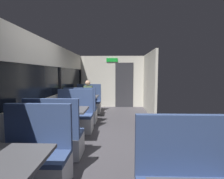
{
  "coord_description": "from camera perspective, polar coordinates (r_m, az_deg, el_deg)",
  "views": [
    {
      "loc": [
        0.23,
        -3.58,
        1.52
      ],
      "look_at": [
        0.09,
        0.95,
        1.1
      ],
      "focal_mm": 27.54,
      "sensor_mm": 36.0,
      "label": 1
    }
  ],
  "objects": [
    {
      "name": "bench_far_window_facing_entry",
      "position": [
        6.82,
        -7.82,
        -4.78
      ],
      "size": [
        0.95,
        0.5,
        1.1
      ],
      "color": "silver",
      "rests_on": "ground_plane"
    },
    {
      "name": "carriage_end_bulkhead",
      "position": [
        7.79,
        0.46,
        2.53
      ],
      "size": [
        2.9,
        0.11,
        2.3
      ],
      "color": "beige",
      "rests_on": "ground_plane"
    },
    {
      "name": "bench_mid_window_facing_end",
      "position": [
        3.42,
        -18.21,
        -15.36
      ],
      "size": [
        0.95,
        0.5,
        1.1
      ],
      "color": "silver",
      "rests_on": "ground_plane"
    },
    {
      "name": "seated_passenger",
      "position": [
        6.71,
        -7.95,
        -3.13
      ],
      "size": [
        0.47,
        0.55,
        1.26
      ],
      "color": "#26262D",
      "rests_on": "ground_plane"
    },
    {
      "name": "ground_plane",
      "position": [
        3.9,
        -1.85,
        -17.79
      ],
      "size": [
        3.3,
        9.2,
        0.02
      ],
      "primitive_type": "cube",
      "color": "#423F44"
    },
    {
      "name": "bench_far_window_facing_end",
      "position": [
        5.47,
        -10.25,
        -7.34
      ],
      "size": [
        0.95,
        0.5,
        1.1
      ],
      "color": "silver",
      "rests_on": "ground_plane"
    },
    {
      "name": "carriage_aisle_panel_right",
      "position": [
        6.7,
        12.22,
        2.05
      ],
      "size": [
        0.08,
        2.4,
        2.3
      ],
      "primitive_type": "cube",
      "color": "beige",
      "rests_on": "ground_plane"
    },
    {
      "name": "carriage_window_panel_left",
      "position": [
        3.97,
        -23.28,
        -1.08
      ],
      "size": [
        0.09,
        8.48,
        2.3
      ],
      "color": "beige",
      "rests_on": "ground_plane"
    },
    {
      "name": "bench_mid_window_facing_entry",
      "position": [
        4.7,
        -12.33,
        -9.5
      ],
      "size": [
        0.95,
        0.5,
        1.1
      ],
      "color": "silver",
      "rests_on": "ground_plane"
    },
    {
      "name": "bench_near_window_facing_entry",
      "position": [
        2.73,
        -24.43,
        -21.06
      ],
      "size": [
        0.95,
        0.5,
        1.1
      ],
      "color": "silver",
      "rests_on": "ground_plane"
    },
    {
      "name": "dining_table_mid_window",
      "position": [
        3.97,
        -14.89,
        -7.69
      ],
      "size": [
        0.9,
        0.7,
        0.74
      ],
      "color": "#9E9EA3",
      "rests_on": "ground_plane"
    },
    {
      "name": "dining_table_far_window",
      "position": [
        6.09,
        -8.94,
        -3.05
      ],
      "size": [
        0.9,
        0.7,
        0.74
      ],
      "color": "#9E9EA3",
      "rests_on": "ground_plane"
    }
  ]
}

